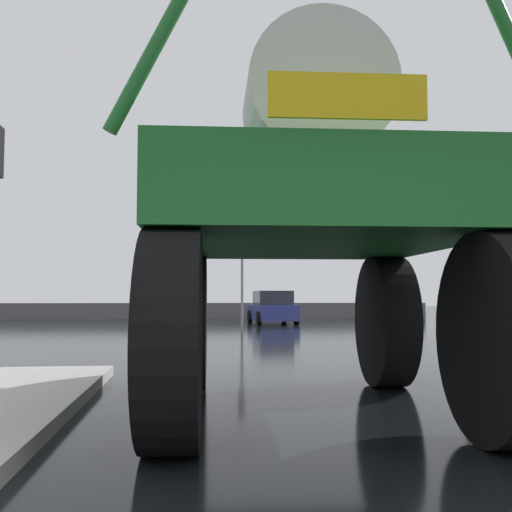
% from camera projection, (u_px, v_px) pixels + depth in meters
% --- Properties ---
extents(ground_plane, '(120.00, 120.00, 0.00)m').
position_uv_depth(ground_plane, '(225.00, 335.00, 19.95)').
color(ground_plane, black).
extents(oversize_sprayer, '(3.78, 5.34, 4.24)m').
position_uv_depth(oversize_sprayer, '(308.00, 228.00, 6.70)').
color(oversize_sprayer, black).
rests_on(oversize_sprayer, ground).
extents(sedan_ahead, '(2.06, 4.19, 1.52)m').
position_uv_depth(sedan_ahead, '(272.00, 308.00, 28.40)').
color(sedan_ahead, navy).
rests_on(sedan_ahead, ground).
extents(traffic_signal_near_right, '(0.24, 0.54, 4.03)m').
position_uv_depth(traffic_signal_near_right, '(460.00, 200.00, 10.76)').
color(traffic_signal_near_right, gray).
rests_on(traffic_signal_near_right, ground).
extents(traffic_signal_far_left, '(0.24, 0.55, 3.55)m').
position_uv_depth(traffic_signal_far_left, '(149.00, 265.00, 25.58)').
color(traffic_signal_far_left, gray).
rests_on(traffic_signal_far_left, ground).
extents(traffic_signal_far_right, '(0.24, 0.55, 3.89)m').
position_uv_depth(traffic_signal_far_right, '(242.00, 259.00, 26.01)').
color(traffic_signal_far_right, gray).
rests_on(traffic_signal_far_right, ground).
extents(roadside_barrier, '(25.13, 0.24, 0.90)m').
position_uv_depth(roadside_barrier, '(211.00, 311.00, 34.45)').
color(roadside_barrier, '#59595B').
rests_on(roadside_barrier, ground).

